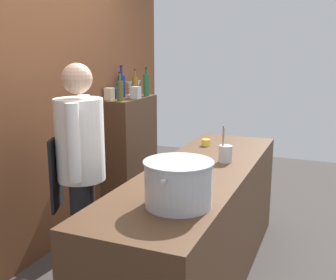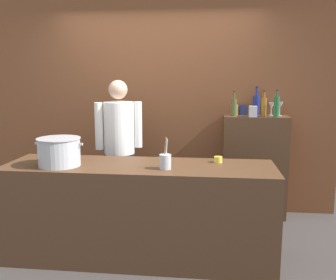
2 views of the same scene
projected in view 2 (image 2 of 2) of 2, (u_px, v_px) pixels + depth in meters
name	position (u px, v px, depth m)	size (l,w,h in m)	color
ground_plane	(140.00, 256.00, 3.57)	(8.00, 8.00, 0.00)	#383330
brick_back_panel	(159.00, 92.00, 4.68)	(4.40, 0.10, 3.00)	brown
prep_counter	(140.00, 211.00, 3.49)	(2.48, 0.70, 0.90)	#472D1C
bar_cabinet	(254.00, 167.00, 4.49)	(0.76, 0.32, 1.24)	#472D1C
chef	(119.00, 142.00, 4.19)	(0.49, 0.40, 1.66)	black
stockpot_large	(59.00, 152.00, 3.36)	(0.45, 0.39, 0.26)	#B7BABF
utensil_crock	(165.00, 161.00, 3.25)	(0.10, 0.10, 0.28)	#B7BABF
butter_jar	(218.00, 160.00, 3.50)	(0.08, 0.08, 0.06)	yellow
wine_bottle_green	(276.00, 106.00, 4.24)	(0.07, 0.07, 0.31)	#1E592D
wine_bottle_amber	(264.00, 106.00, 4.32)	(0.06, 0.06, 0.30)	#8C5919
wine_bottle_olive	(234.00, 107.00, 4.36)	(0.06, 0.06, 0.29)	#475123
wine_bottle_cobalt	(256.00, 105.00, 4.45)	(0.08, 0.08, 0.34)	navy
wine_glass_short	(280.00, 106.00, 4.36)	(0.07, 0.07, 0.17)	silver
wine_glass_wide	(271.00, 106.00, 4.44)	(0.07, 0.07, 0.15)	silver
spice_tin_cream	(234.00, 110.00, 4.50)	(0.08, 0.08, 0.12)	beige
spice_tin_silver	(253.00, 111.00, 4.28)	(0.09, 0.09, 0.13)	#B2B2B7
spice_tin_navy	(243.00, 110.00, 4.49)	(0.08, 0.08, 0.12)	navy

